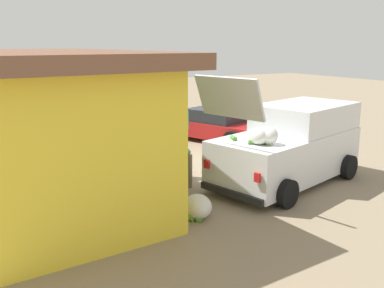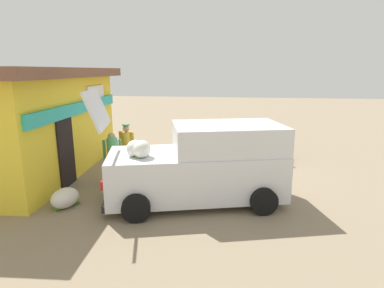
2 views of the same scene
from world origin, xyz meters
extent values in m
plane|color=gray|center=(0.00, 0.00, 0.00)|extent=(60.00, 60.00, 0.00)
cube|color=yellow|center=(-1.09, 5.80, 1.57)|extent=(6.72, 4.06, 3.14)
cube|color=#2DB7B2|center=(-0.96, 3.94, 2.20)|extent=(6.15, 0.55, 0.36)
cube|color=black|center=(-2.12, 3.88, 1.00)|extent=(0.90, 0.12, 2.00)
cube|color=white|center=(0.46, 4.06, 2.51)|extent=(1.50, 0.17, 0.60)
cube|color=brown|center=(-1.09, 5.80, 3.29)|extent=(7.49, 4.83, 0.29)
cube|color=silver|center=(-2.71, 0.00, 0.75)|extent=(2.98, 4.74, 1.14)
cube|color=silver|center=(-2.49, -0.80, 1.67)|extent=(2.47, 3.11, 0.70)
cube|color=black|center=(-2.15, -2.07, 1.64)|extent=(1.58, 0.50, 0.53)
cube|color=silver|center=(-3.33, 2.29, 2.46)|extent=(1.75, 0.82, 0.91)
ellipsoid|color=silver|center=(-3.29, 1.41, 1.52)|extent=(0.47, 0.40, 0.40)
ellipsoid|color=silver|center=(-3.39, 1.21, 1.53)|extent=(0.50, 0.42, 0.42)
cylinder|color=#579D40|center=(-3.23, 1.50, 1.37)|extent=(0.23, 0.25, 0.10)
cylinder|color=#519936|center=(-2.63, 1.64, 1.37)|extent=(0.27, 0.17, 0.10)
cylinder|color=#6AB138|center=(-3.17, 1.21, 1.40)|extent=(0.26, 0.26, 0.16)
cylinder|color=#5F9A31|center=(-3.39, 1.26, 1.39)|extent=(0.24, 0.17, 0.14)
cube|color=black|center=(-3.30, 2.16, 0.26)|extent=(1.76, 0.55, 0.16)
cube|color=red|center=(-4.01, 1.98, 0.81)|extent=(0.15, 0.09, 0.20)
cube|color=red|center=(-2.58, 2.37, 0.81)|extent=(0.15, 0.09, 0.20)
cylinder|color=black|center=(-3.30, -1.71, 0.33)|extent=(0.38, 0.69, 0.66)
cylinder|color=black|center=(-1.33, -1.17, 0.33)|extent=(0.38, 0.69, 0.66)
cylinder|color=black|center=(-4.08, 1.18, 0.33)|extent=(0.38, 0.69, 0.66)
cylinder|color=black|center=(-2.12, 1.71, 0.33)|extent=(0.38, 0.69, 0.66)
cube|color=maroon|center=(2.49, -1.22, 0.46)|extent=(4.37, 3.14, 0.56)
cube|color=#1E2328|center=(2.49, -1.22, 0.97)|extent=(2.36, 2.19, 0.46)
cylinder|color=black|center=(0.88, -0.78, 0.34)|extent=(0.71, 0.45, 0.67)
cylinder|color=black|center=(1.58, -2.62, 0.34)|extent=(0.71, 0.45, 0.67)
cylinder|color=black|center=(3.40, 0.19, 0.34)|extent=(0.71, 0.45, 0.67)
cylinder|color=black|center=(4.11, -1.65, 0.34)|extent=(0.71, 0.45, 0.67)
cylinder|color=#726047|center=(-0.59, 2.74, 0.40)|extent=(0.15, 0.15, 0.80)
cylinder|color=#726047|center=(-0.66, 2.41, 0.40)|extent=(0.15, 0.15, 0.80)
cylinder|color=gold|center=(-0.63, 2.58, 1.09)|extent=(0.40, 0.40, 0.57)
sphere|color=tan|center=(-0.63, 2.58, 1.48)|extent=(0.22, 0.22, 0.22)
cylinder|color=#4C9959|center=(-0.63, 2.58, 1.61)|extent=(0.24, 0.24, 0.05)
cylinder|color=gold|center=(-0.57, 2.81, 1.10)|extent=(0.09, 0.09, 0.54)
cylinder|color=gold|center=(-0.68, 2.34, 1.10)|extent=(0.09, 0.09, 0.54)
cylinder|color=#726047|center=(-1.94, 2.70, 0.43)|extent=(0.15, 0.15, 0.87)
cylinder|color=#726047|center=(-1.79, 2.39, 0.43)|extent=(0.15, 0.15, 0.87)
cylinder|color=#4C9959|center=(-1.66, 2.65, 1.08)|extent=(0.76, 0.61, 0.67)
sphere|color=tan|center=(-1.38, 2.78, 1.37)|extent=(0.24, 0.24, 0.24)
cylinder|color=#4C9959|center=(-1.57, 2.96, 0.99)|extent=(0.09, 0.09, 0.59)
cylinder|color=#4C9959|center=(-1.35, 2.53, 0.99)|extent=(0.09, 0.09, 0.59)
ellipsoid|color=silver|center=(-3.57, 3.19, 0.25)|extent=(0.88, 0.76, 0.49)
cylinder|color=#519237|center=(-3.74, 3.23, 0.08)|extent=(0.30, 0.30, 0.16)
cylinder|color=#5AA537|center=(-3.44, 3.08, 0.07)|extent=(0.35, 0.29, 0.13)
cylinder|color=#64AC36|center=(-3.61, 3.42, 0.08)|extent=(0.27, 0.22, 0.16)
cylinder|color=green|center=(-3.47, 3.41, 0.06)|extent=(0.28, 0.33, 0.12)
cylinder|color=blue|center=(0.60, 3.48, 0.16)|extent=(0.34, 0.34, 0.32)
camera|label=1|loc=(-10.89, 7.49, 3.59)|focal=40.10mm
camera|label=2|loc=(-10.40, -0.97, 3.36)|focal=29.39mm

